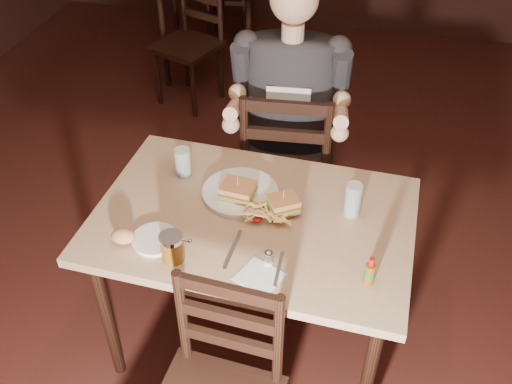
% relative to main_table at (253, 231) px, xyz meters
% --- Properties ---
extents(room_shell, '(7.00, 7.00, 7.00)m').
position_rel_main_table_xyz_m(room_shell, '(0.20, 0.10, 0.71)').
color(room_shell, black).
rests_on(room_shell, ground).
extents(main_table, '(1.25, 0.86, 0.77)m').
position_rel_main_table_xyz_m(main_table, '(0.00, 0.00, 0.00)').
color(main_table, tan).
rests_on(main_table, ground).
extents(chair_far, '(0.51, 0.55, 1.00)m').
position_rel_main_table_xyz_m(chair_far, '(0.01, 0.70, -0.19)').
color(chair_far, black).
rests_on(chair_far, ground).
extents(bg_chair_near, '(0.54, 0.56, 0.89)m').
position_rel_main_table_xyz_m(bg_chair_near, '(-0.97, 2.01, -0.25)').
color(bg_chair_near, black).
rests_on(bg_chair_near, ground).
extents(diner, '(0.59, 0.48, 0.95)m').
position_rel_main_table_xyz_m(diner, '(0.01, 0.65, 0.30)').
color(diner, '#29272C').
rests_on(diner, chair_far).
extents(dinner_plate, '(0.31, 0.31, 0.02)m').
position_rel_main_table_xyz_m(dinner_plate, '(-0.08, 0.11, 0.09)').
color(dinner_plate, white).
rests_on(dinner_plate, main_table).
extents(sandwich_left, '(0.14, 0.12, 0.11)m').
position_rel_main_table_xyz_m(sandwich_left, '(-0.08, 0.08, 0.15)').
color(sandwich_left, '#C17E49').
rests_on(sandwich_left, dinner_plate).
extents(sandwich_right, '(0.14, 0.14, 0.10)m').
position_rel_main_table_xyz_m(sandwich_right, '(0.11, 0.04, 0.14)').
color(sandwich_right, '#C17E49').
rests_on(sandwich_right, dinner_plate).
extents(fries_pile, '(0.24, 0.17, 0.04)m').
position_rel_main_table_xyz_m(fries_pile, '(0.05, 0.01, 0.11)').
color(fries_pile, '#EDB363').
rests_on(fries_pile, dinner_plate).
extents(ketchup_dollop, '(0.04, 0.04, 0.01)m').
position_rel_main_table_xyz_m(ketchup_dollop, '(0.02, -0.04, 0.10)').
color(ketchup_dollop, maroon).
rests_on(ketchup_dollop, dinner_plate).
extents(glass_left, '(0.07, 0.07, 0.12)m').
position_rel_main_table_xyz_m(glass_left, '(-0.34, 0.19, 0.14)').
color(glass_left, silver).
rests_on(glass_left, main_table).
extents(glass_right, '(0.07, 0.07, 0.14)m').
position_rel_main_table_xyz_m(glass_right, '(0.37, 0.10, 0.15)').
color(glass_right, silver).
rests_on(glass_right, main_table).
extents(hot_sauce, '(0.04, 0.04, 0.12)m').
position_rel_main_table_xyz_m(hot_sauce, '(0.46, -0.24, 0.14)').
color(hot_sauce, brown).
rests_on(hot_sauce, main_table).
extents(salt_shaker, '(0.03, 0.03, 0.06)m').
position_rel_main_table_xyz_m(salt_shaker, '(0.11, -0.23, 0.11)').
color(salt_shaker, white).
rests_on(salt_shaker, main_table).
extents(syrup_dispenser, '(0.09, 0.09, 0.11)m').
position_rel_main_table_xyz_m(syrup_dispenser, '(-0.22, -0.28, 0.13)').
color(syrup_dispenser, brown).
rests_on(syrup_dispenser, main_table).
extents(napkin, '(0.18, 0.18, 0.00)m').
position_rel_main_table_xyz_m(napkin, '(0.09, -0.30, 0.08)').
color(napkin, white).
rests_on(napkin, main_table).
extents(knife, '(0.02, 0.20, 0.00)m').
position_rel_main_table_xyz_m(knife, '(-0.03, -0.20, 0.08)').
color(knife, silver).
rests_on(knife, napkin).
extents(fork, '(0.02, 0.16, 0.01)m').
position_rel_main_table_xyz_m(fork, '(0.15, -0.25, 0.08)').
color(fork, silver).
rests_on(fork, napkin).
extents(side_plate, '(0.17, 0.17, 0.01)m').
position_rel_main_table_xyz_m(side_plate, '(-0.32, -0.22, 0.09)').
color(side_plate, white).
rests_on(side_plate, main_table).
extents(bread_roll, '(0.09, 0.08, 0.05)m').
position_rel_main_table_xyz_m(bread_roll, '(-0.42, -0.25, 0.12)').
color(bread_roll, tan).
rests_on(bread_roll, side_plate).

